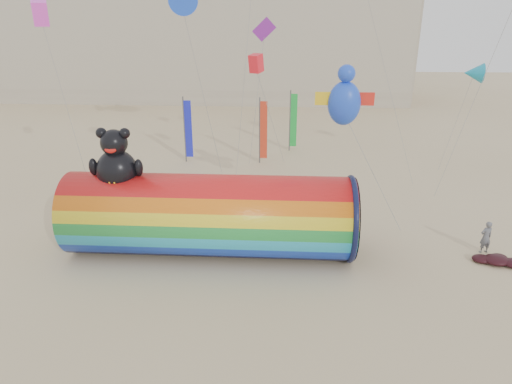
# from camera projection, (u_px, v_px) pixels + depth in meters

# --- Properties ---
(ground) EXTENTS (160.00, 160.00, 0.00)m
(ground) POSITION_uv_depth(u_px,v_px,m) (244.00, 246.00, 23.19)
(ground) COLOR #CCB58C
(ground) RESTS_ON ground
(hotel_building) EXTENTS (60.40, 15.40, 20.60)m
(hotel_building) POSITION_uv_depth(u_px,v_px,m) (185.00, 21.00, 62.95)
(hotel_building) COLOR #B7AD99
(hotel_building) RESTS_ON ground
(windsock_assembly) EXTENTS (13.68, 4.17, 6.31)m
(windsock_assembly) POSITION_uv_depth(u_px,v_px,m) (209.00, 213.00, 21.91)
(windsock_assembly) COLOR red
(windsock_assembly) RESTS_ON ground
(kite_handler) EXTENTS (0.69, 0.54, 1.67)m
(kite_handler) POSITION_uv_depth(u_px,v_px,m) (486.00, 237.00, 22.31)
(kite_handler) COLOR slate
(kite_handler) RESTS_ON ground
(fabric_bundle) EXTENTS (2.62, 1.35, 0.41)m
(fabric_bundle) POSITION_uv_depth(u_px,v_px,m) (500.00, 260.00, 21.52)
(fabric_bundle) COLOR #3E0B13
(fabric_bundle) RESTS_ON ground
(festival_banners) EXTENTS (8.94, 3.82, 5.20)m
(festival_banners) POSITION_uv_depth(u_px,v_px,m) (249.00, 127.00, 36.67)
(festival_banners) COLOR #59595E
(festival_banners) RESTS_ON ground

